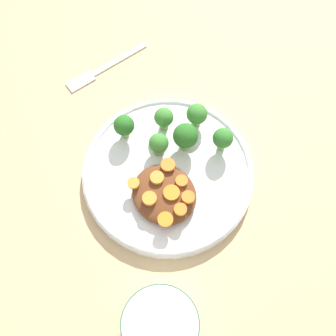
{
  "coord_description": "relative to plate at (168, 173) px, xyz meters",
  "views": [
    {
      "loc": [
        -0.19,
        -0.25,
        0.72
      ],
      "look_at": [
        0.0,
        0.0,
        0.03
      ],
      "focal_mm": 50.0,
      "sensor_mm": 36.0,
      "label": 1
    }
  ],
  "objects": [
    {
      "name": "carrot_slice_3",
      "position": [
        -0.03,
        -0.01,
        0.03
      ],
      "size": [
        0.02,
        0.02,
        0.01
      ],
      "primitive_type": "cylinder",
      "color": "orange",
      "rests_on": "stew_mound"
    },
    {
      "name": "plate",
      "position": [
        0.0,
        0.0,
        0.0
      ],
      "size": [
        0.28,
        0.28,
        0.02
      ],
      "color": "white",
      "rests_on": "ground_plane"
    },
    {
      "name": "stew_mound",
      "position": [
        -0.03,
        -0.03,
        0.02
      ],
      "size": [
        0.1,
        0.11,
        0.02
      ],
      "primitive_type": "ellipsoid",
      "color": "brown",
      "rests_on": "plate"
    },
    {
      "name": "broccoli_floret_4",
      "position": [
        0.05,
        0.07,
        0.04
      ],
      "size": [
        0.03,
        0.03,
        0.05
      ],
      "color": "#759E51",
      "rests_on": "plate"
    },
    {
      "name": "carrot_slice_2",
      "position": [
        -0.06,
        -0.03,
        0.03
      ],
      "size": [
        0.02,
        0.02,
        0.01
      ],
      "primitive_type": "cylinder",
      "color": "orange",
      "rests_on": "stew_mound"
    },
    {
      "name": "ground_plane",
      "position": [
        0.0,
        0.0,
        -0.01
      ],
      "size": [
        4.0,
        4.0,
        0.0
      ],
      "primitive_type": "plane",
      "color": "tan"
    },
    {
      "name": "broccoli_floret_5",
      "position": [
        -0.01,
        0.1,
        0.04
      ],
      "size": [
        0.03,
        0.03,
        0.05
      ],
      "color": "#7FA85B",
      "rests_on": "plate"
    },
    {
      "name": "carrot_slice_6",
      "position": [
        -0.06,
        -0.07,
        0.03
      ],
      "size": [
        0.02,
        0.02,
        0.0
      ],
      "primitive_type": "cylinder",
      "color": "orange",
      "rests_on": "stew_mound"
    },
    {
      "name": "carrot_slice_8",
      "position": [
        -0.03,
        -0.07,
        0.03
      ],
      "size": [
        0.02,
        0.02,
        0.01
      ],
      "primitive_type": "cylinder",
      "color": "orange",
      "rests_on": "stew_mound"
    },
    {
      "name": "carrot_slice_1",
      "position": [
        -0.01,
        -0.06,
        0.03
      ],
      "size": [
        0.02,
        0.02,
        0.01
      ],
      "primitive_type": "cylinder",
      "color": "orange",
      "rests_on": "stew_mound"
    },
    {
      "name": "broccoli_floret_0",
      "position": [
        0.09,
        0.04,
        0.04
      ],
      "size": [
        0.04,
        0.04,
        0.05
      ],
      "color": "#759E51",
      "rests_on": "plate"
    },
    {
      "name": "broccoli_floret_1",
      "position": [
        0.01,
        0.04,
        0.03
      ],
      "size": [
        0.03,
        0.03,
        0.04
      ],
      "color": "#759E51",
      "rests_on": "plate"
    },
    {
      "name": "carrot_slice_0",
      "position": [
        0.0,
        -0.0,
        0.03
      ],
      "size": [
        0.02,
        0.02,
        0.01
      ],
      "primitive_type": "cylinder",
      "color": "orange",
      "rests_on": "stew_mound"
    },
    {
      "name": "fork",
      "position": [
        0.03,
        0.25,
        -0.01
      ],
      "size": [
        0.17,
        0.03,
        0.01
      ],
      "rotation": [
        0.0,
        0.0,
        9.39
      ],
      "color": "silver",
      "rests_on": "ground_plane"
    },
    {
      "name": "carrot_slice_5",
      "position": [
        -0.06,
        0.01,
        0.03
      ],
      "size": [
        0.02,
        0.02,
        0.01
      ],
      "primitive_type": "cylinder",
      "color": "orange",
      "rests_on": "stew_mound"
    },
    {
      "name": "carrot_slice_7",
      "position": [
        0.0,
        -0.03,
        0.03
      ],
      "size": [
        0.02,
        0.02,
        0.0
      ],
      "primitive_type": "cylinder",
      "color": "orange",
      "rests_on": "stew_mound"
    },
    {
      "name": "broccoli_floret_2",
      "position": [
        0.05,
        0.02,
        0.04
      ],
      "size": [
        0.04,
        0.04,
        0.06
      ],
      "color": "#7FA85B",
      "rests_on": "plate"
    },
    {
      "name": "carrot_slice_4",
      "position": [
        -0.02,
        -0.04,
        0.03
      ],
      "size": [
        0.03,
        0.03,
        0.0
      ],
      "primitive_type": "cylinder",
      "color": "orange",
      "rests_on": "stew_mound"
    },
    {
      "name": "broccoli_floret_3",
      "position": [
        0.1,
        -0.02,
        0.04
      ],
      "size": [
        0.03,
        0.03,
        0.05
      ],
      "color": "#759E51",
      "rests_on": "plate"
    },
    {
      "name": "dip_bowl",
      "position": [
        -0.16,
        -0.18,
        0.01
      ],
      "size": [
        0.11,
        0.11,
        0.05
      ],
      "color": "white",
      "rests_on": "ground_plane"
    }
  ]
}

